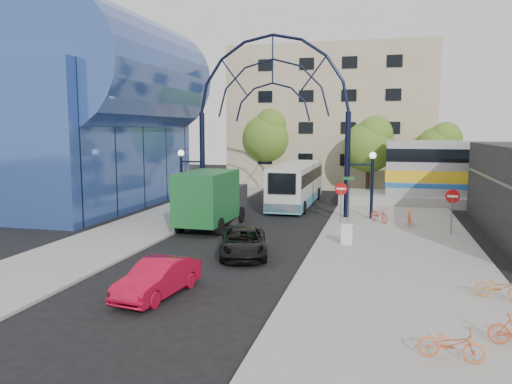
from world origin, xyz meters
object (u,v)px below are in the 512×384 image
(stop_sign, at_px, (341,192))
(red_sedan, at_px, (158,278))
(gateway_arch, at_px, (273,88))
(street_name_sign, at_px, (348,189))
(bike_far_c, at_px, (451,344))
(bike_far_a, at_px, (500,287))
(bike_near_a, at_px, (379,214))
(bike_near_b, at_px, (410,217))
(sandwich_board, at_px, (347,232))
(do_not_enter_sign, at_px, (452,201))
(tree_north_c, at_px, (440,147))
(green_truck, at_px, (212,199))
(tree_north_b, at_px, (269,135))
(tree_north_a, at_px, (370,144))
(black_suv, at_px, (244,243))
(city_bus, at_px, (297,184))

(stop_sign, relative_size, red_sedan, 0.63)
(gateway_arch, distance_m, street_name_sign, 8.38)
(bike_far_c, bearing_deg, bike_far_a, -16.33)
(bike_near_a, bearing_deg, bike_near_b, -59.54)
(bike_near_a, distance_m, bike_far_c, 18.99)
(sandwich_board, bearing_deg, do_not_enter_sign, 36.68)
(tree_north_c, height_order, green_truck, tree_north_c)
(bike_far_a, bearing_deg, street_name_sign, 43.63)
(tree_north_b, distance_m, bike_far_c, 38.59)
(green_truck, height_order, bike_far_c, green_truck)
(sandwich_board, bearing_deg, tree_north_a, 88.50)
(do_not_enter_sign, bearing_deg, tree_north_b, 126.74)
(green_truck, xyz_separation_m, red_sedan, (2.26, -12.33, -1.06))
(sandwich_board, height_order, black_suv, black_suv)
(tree_north_c, bearing_deg, city_bus, -142.68)
(green_truck, relative_size, bike_far_a, 4.24)
(tree_north_c, distance_m, bike_near_b, 16.70)
(black_suv, relative_size, red_sedan, 1.15)
(tree_north_b, distance_m, green_truck, 21.11)
(do_not_enter_sign, height_order, tree_north_b, tree_north_b)
(red_sedan, bearing_deg, bike_near_a, 73.14)
(city_bus, height_order, bike_far_c, city_bus)
(street_name_sign, height_order, sandwich_board, street_name_sign)
(gateway_arch, height_order, bike_near_a, gateway_arch)
(gateway_arch, bearing_deg, tree_north_a, 62.83)
(bike_near_b, bearing_deg, stop_sign, 178.62)
(tree_north_c, height_order, black_suv, tree_north_c)
(do_not_enter_sign, bearing_deg, city_bus, 137.76)
(do_not_enter_sign, distance_m, black_suv, 12.22)
(street_name_sign, distance_m, red_sedan, 16.78)
(do_not_enter_sign, height_order, red_sedan, do_not_enter_sign)
(do_not_enter_sign, distance_m, red_sedan, 17.43)
(green_truck, height_order, bike_near_a, green_truck)
(black_suv, bearing_deg, tree_north_c, 50.90)
(bike_far_a, bearing_deg, bike_far_c, 176.94)
(do_not_enter_sign, distance_m, city_bus, 13.81)
(black_suv, bearing_deg, do_not_enter_sign, 19.99)
(red_sedan, xyz_separation_m, bike_near_b, (9.23, 15.12, 0.01))
(stop_sign, distance_m, bike_far_c, 18.68)
(stop_sign, bearing_deg, black_suv, -112.51)
(street_name_sign, distance_m, bike_far_a, 14.93)
(gateway_arch, distance_m, tree_north_b, 16.72)
(red_sedan, height_order, bike_far_a, red_sedan)
(gateway_arch, relative_size, stop_sign, 5.46)
(gateway_arch, height_order, tree_north_b, gateway_arch)
(do_not_enter_sign, xyz_separation_m, tree_north_c, (1.12, 17.93, 2.30))
(street_name_sign, xyz_separation_m, bike_near_a, (1.93, 0.16, -1.54))
(bike_far_a, bearing_deg, red_sedan, 120.56)
(tree_north_b, bearing_deg, do_not_enter_sign, -53.26)
(gateway_arch, relative_size, do_not_enter_sign, 5.50)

